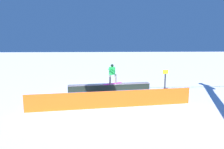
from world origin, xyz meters
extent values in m
plane|color=white|center=(0.00, 0.00, 0.00)|extent=(120.00, 120.00, 0.00)
cube|color=black|center=(0.00, 0.00, 0.35)|extent=(6.17, 1.13, 0.70)
cube|color=blue|center=(0.00, 0.00, 0.18)|extent=(6.18, 1.15, 0.17)
cube|color=gray|center=(0.00, 0.00, 0.72)|extent=(6.18, 1.19, 0.04)
cube|color=#C31C96|center=(-0.25, -0.03, 0.75)|extent=(1.48, 0.96, 0.01)
cylinder|color=gray|center=(-0.03, 0.09, 1.10)|extent=(0.19, 0.19, 0.69)
cylinder|color=gray|center=(-0.47, -0.15, 1.10)|extent=(0.19, 0.19, 0.69)
cube|color=green|center=(-0.19, 0.00, 1.73)|extent=(0.47, 0.40, 0.58)
sphere|color=black|center=(-0.19, 0.00, 2.13)|extent=(0.22, 0.22, 0.22)
cylinder|color=green|center=(-0.11, 0.23, 1.76)|extent=(0.48, 0.31, 0.39)
cylinder|color=green|center=(-0.20, -0.19, 1.76)|extent=(0.23, 0.18, 0.56)
cube|color=orange|center=(0.00, 3.24, 0.51)|extent=(9.82, 1.20, 1.02)
cylinder|color=#262628|center=(-4.17, 0.21, 0.75)|extent=(0.10, 0.10, 1.50)
cube|color=yellow|center=(-4.17, 0.21, 1.65)|extent=(0.40, 0.04, 0.30)
camera|label=1|loc=(0.63, 14.30, 3.87)|focal=31.22mm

